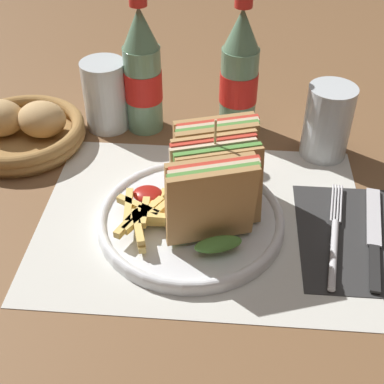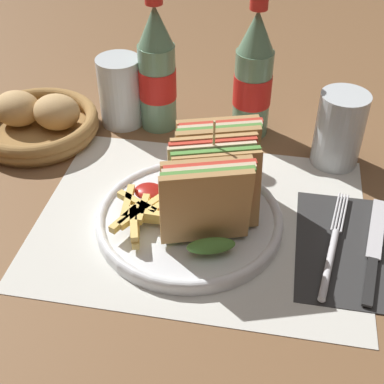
{
  "view_description": "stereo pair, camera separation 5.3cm",
  "coord_description": "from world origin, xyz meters",
  "px_view_note": "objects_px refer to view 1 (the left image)",
  "views": [
    {
      "loc": [
        0.02,
        -0.51,
        0.48
      ],
      "look_at": [
        -0.03,
        0.03,
        0.04
      ],
      "focal_mm": 50.0,
      "sensor_mm": 36.0,
      "label": 1
    },
    {
      "loc": [
        0.07,
        -0.5,
        0.48
      ],
      "look_at": [
        -0.03,
        0.03,
        0.04
      ],
      "focal_mm": 50.0,
      "sensor_mm": 36.0,
      "label": 2
    }
  ],
  "objects_px": {
    "coke_bottle_far": "(239,75)",
    "glass_near": "(327,126)",
    "glass_far": "(106,100)",
    "knife": "(374,237)",
    "coke_bottle_near": "(143,74)",
    "plate_main": "(191,219)",
    "bread_basket": "(22,130)",
    "fork": "(334,242)",
    "club_sandwich": "(215,180)"
  },
  "relations": [
    {
      "from": "coke_bottle_far",
      "to": "glass_near",
      "type": "distance_m",
      "value": 0.16
    },
    {
      "from": "club_sandwich",
      "to": "knife",
      "type": "xyz_separation_m",
      "value": [
        0.21,
        -0.02,
        -0.07
      ]
    },
    {
      "from": "knife",
      "to": "fork",
      "type": "bearing_deg",
      "value": -153.19
    },
    {
      "from": "plate_main",
      "to": "coke_bottle_far",
      "type": "bearing_deg",
      "value": 77.03
    },
    {
      "from": "knife",
      "to": "coke_bottle_near",
      "type": "height_order",
      "value": "coke_bottle_near"
    },
    {
      "from": "plate_main",
      "to": "glass_far",
      "type": "height_order",
      "value": "glass_far"
    },
    {
      "from": "coke_bottle_far",
      "to": "bread_basket",
      "type": "distance_m",
      "value": 0.35
    },
    {
      "from": "plate_main",
      "to": "bread_basket",
      "type": "bearing_deg",
      "value": 148.66
    },
    {
      "from": "club_sandwich",
      "to": "glass_near",
      "type": "bearing_deg",
      "value": 47.0
    },
    {
      "from": "fork",
      "to": "coke_bottle_near",
      "type": "bearing_deg",
      "value": 146.09
    },
    {
      "from": "knife",
      "to": "coke_bottle_near",
      "type": "relative_size",
      "value": 0.85
    },
    {
      "from": "coke_bottle_far",
      "to": "bread_basket",
      "type": "xyz_separation_m",
      "value": [
        -0.34,
        -0.07,
        -0.07
      ]
    },
    {
      "from": "glass_near",
      "to": "plate_main",
      "type": "bearing_deg",
      "value": -136.61
    },
    {
      "from": "club_sandwich",
      "to": "bread_basket",
      "type": "height_order",
      "value": "club_sandwich"
    },
    {
      "from": "plate_main",
      "to": "coke_bottle_near",
      "type": "relative_size",
      "value": 1.08
    },
    {
      "from": "fork",
      "to": "coke_bottle_far",
      "type": "bearing_deg",
      "value": 124.76
    },
    {
      "from": "fork",
      "to": "coke_bottle_near",
      "type": "xyz_separation_m",
      "value": [
        -0.28,
        0.26,
        0.09
      ]
    },
    {
      "from": "coke_bottle_near",
      "to": "coke_bottle_far",
      "type": "xyz_separation_m",
      "value": [
        0.15,
        0.01,
        0.0
      ]
    },
    {
      "from": "bread_basket",
      "to": "fork",
      "type": "bearing_deg",
      "value": -23.04
    },
    {
      "from": "plate_main",
      "to": "knife",
      "type": "xyz_separation_m",
      "value": [
        0.24,
        -0.01,
        -0.0
      ]
    },
    {
      "from": "coke_bottle_far",
      "to": "glass_far",
      "type": "distance_m",
      "value": 0.22
    },
    {
      "from": "club_sandwich",
      "to": "knife",
      "type": "bearing_deg",
      "value": -4.78
    },
    {
      "from": "fork",
      "to": "knife",
      "type": "xyz_separation_m",
      "value": [
        0.05,
        0.02,
        -0.0
      ]
    },
    {
      "from": "coke_bottle_near",
      "to": "plate_main",
      "type": "bearing_deg",
      "value": -68.07
    },
    {
      "from": "glass_far",
      "to": "coke_bottle_far",
      "type": "bearing_deg",
      "value": 2.33
    },
    {
      "from": "coke_bottle_near",
      "to": "bread_basket",
      "type": "height_order",
      "value": "coke_bottle_near"
    },
    {
      "from": "fork",
      "to": "glass_near",
      "type": "bearing_deg",
      "value": 97.27
    },
    {
      "from": "coke_bottle_near",
      "to": "glass_near",
      "type": "xyz_separation_m",
      "value": [
        0.28,
        -0.06,
        -0.05
      ]
    },
    {
      "from": "coke_bottle_far",
      "to": "plate_main",
      "type": "bearing_deg",
      "value": -102.97
    },
    {
      "from": "fork",
      "to": "glass_far",
      "type": "xyz_separation_m",
      "value": [
        -0.34,
        0.26,
        0.04
      ]
    },
    {
      "from": "coke_bottle_far",
      "to": "glass_far",
      "type": "xyz_separation_m",
      "value": [
        -0.21,
        -0.01,
        -0.05
      ]
    },
    {
      "from": "coke_bottle_near",
      "to": "glass_near",
      "type": "bearing_deg",
      "value": -10.97
    },
    {
      "from": "plate_main",
      "to": "fork",
      "type": "xyz_separation_m",
      "value": [
        0.18,
        -0.03,
        -0.0
      ]
    },
    {
      "from": "coke_bottle_far",
      "to": "bread_basket",
      "type": "bearing_deg",
      "value": -168.28
    },
    {
      "from": "club_sandwich",
      "to": "coke_bottle_near",
      "type": "relative_size",
      "value": 0.8
    },
    {
      "from": "fork",
      "to": "glass_near",
      "type": "relative_size",
      "value": 1.72
    },
    {
      "from": "bread_basket",
      "to": "club_sandwich",
      "type": "bearing_deg",
      "value": -27.76
    },
    {
      "from": "coke_bottle_far",
      "to": "glass_far",
      "type": "height_order",
      "value": "coke_bottle_far"
    },
    {
      "from": "plate_main",
      "to": "knife",
      "type": "bearing_deg",
      "value": -2.31
    },
    {
      "from": "coke_bottle_far",
      "to": "club_sandwich",
      "type": "bearing_deg",
      "value": -96.33
    },
    {
      "from": "knife",
      "to": "bread_basket",
      "type": "xyz_separation_m",
      "value": [
        -0.52,
        0.18,
        0.02
      ]
    },
    {
      "from": "club_sandwich",
      "to": "glass_far",
      "type": "xyz_separation_m",
      "value": [
        -0.19,
        0.23,
        -0.02
      ]
    },
    {
      "from": "knife",
      "to": "glass_near",
      "type": "bearing_deg",
      "value": 112.73
    },
    {
      "from": "club_sandwich",
      "to": "bread_basket",
      "type": "xyz_separation_m",
      "value": [
        -0.31,
        0.16,
        -0.05
      ]
    },
    {
      "from": "fork",
      "to": "bread_basket",
      "type": "xyz_separation_m",
      "value": [
        -0.46,
        0.2,
        0.01
      ]
    },
    {
      "from": "plate_main",
      "to": "glass_near",
      "type": "bearing_deg",
      "value": 43.39
    },
    {
      "from": "knife",
      "to": "coke_bottle_near",
      "type": "xyz_separation_m",
      "value": [
        -0.33,
        0.24,
        0.09
      ]
    },
    {
      "from": "fork",
      "to": "glass_near",
      "type": "distance_m",
      "value": 0.21
    },
    {
      "from": "plate_main",
      "to": "coke_bottle_near",
      "type": "bearing_deg",
      "value": 111.93
    },
    {
      "from": "knife",
      "to": "glass_near",
      "type": "xyz_separation_m",
      "value": [
        -0.05,
        0.19,
        0.04
      ]
    }
  ]
}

